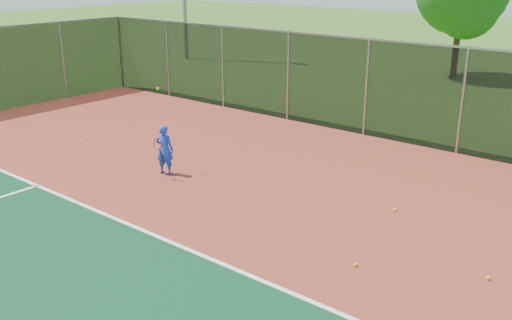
% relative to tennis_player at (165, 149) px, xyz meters
% --- Properties ---
extents(court_apron, '(30.00, 20.00, 0.02)m').
position_rel_tennis_player_xyz_m(court_apron, '(5.21, -3.58, -0.67)').
color(court_apron, maroon).
rests_on(court_apron, ground).
extents(fence_back, '(30.00, 0.06, 3.03)m').
position_rel_tennis_player_xyz_m(fence_back, '(5.21, 6.42, 0.89)').
color(fence_back, black).
rests_on(fence_back, court_apron).
extents(tennis_player, '(0.59, 0.64, 2.22)m').
position_rel_tennis_player_xyz_m(tennis_player, '(0.00, 0.00, 0.00)').
color(tennis_player, blue).
rests_on(tennis_player, court_apron).
extents(practice_ball_1, '(0.07, 0.07, 0.07)m').
position_rel_tennis_player_xyz_m(practice_ball_1, '(5.68, 1.54, -0.62)').
color(practice_ball_1, '#D7E91B').
rests_on(practice_ball_1, court_apron).
extents(practice_ball_2, '(0.07, 0.07, 0.07)m').
position_rel_tennis_player_xyz_m(practice_ball_2, '(-4.65, 2.53, -0.62)').
color(practice_ball_2, '#D7E91B').
rests_on(practice_ball_2, court_apron).
extents(practice_ball_3, '(0.07, 0.07, 0.07)m').
position_rel_tennis_player_xyz_m(practice_ball_3, '(6.22, -1.13, -0.62)').
color(practice_ball_3, '#D7E91B').
rests_on(practice_ball_3, court_apron).
extents(practice_ball_4, '(0.07, 0.07, 0.07)m').
position_rel_tennis_player_xyz_m(practice_ball_4, '(-4.19, 0.57, -0.62)').
color(practice_ball_4, '#D7E91B').
rests_on(practice_ball_4, court_apron).
extents(practice_ball_5, '(0.07, 0.07, 0.07)m').
position_rel_tennis_player_xyz_m(practice_ball_5, '(8.22, -0.10, -0.62)').
color(practice_ball_5, '#D7E91B').
rests_on(practice_ball_5, court_apron).
extents(practice_ball_6, '(0.07, 0.07, 0.07)m').
position_rel_tennis_player_xyz_m(practice_ball_6, '(3.43, 3.98, -0.62)').
color(practice_ball_6, '#D7E91B').
rests_on(practice_ball_6, court_apron).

